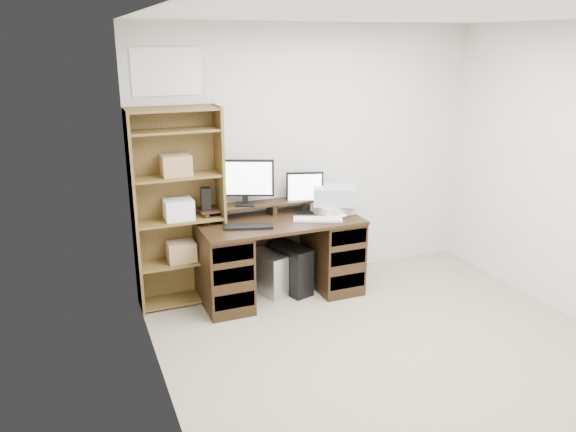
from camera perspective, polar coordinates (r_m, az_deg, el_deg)
room at (r=3.87m, az=14.43°, el=0.55°), size 3.54×4.04×2.54m
desk at (r=5.30m, az=-0.86°, el=-4.11°), size 1.50×0.70×0.75m
riser_shelf at (r=5.34m, az=-1.69°, el=1.18°), size 1.40×0.22×0.12m
monitor_wide at (r=5.19m, az=-4.40°, el=3.69°), size 0.51×0.24×0.43m
monitor_small at (r=5.38m, az=1.70°, el=2.63°), size 0.35×0.17×0.39m
speaker at (r=5.10m, az=-8.36°, el=1.73°), size 0.09×0.09×0.20m
keyboard_black at (r=4.97m, az=-4.02°, el=-1.07°), size 0.45×0.26×0.02m
keyboard_white at (r=5.18m, az=3.03°, el=-0.33°), size 0.47×0.30×0.02m
mouse at (r=5.27m, az=5.53°, el=0.04°), size 0.10×0.08×0.04m
printer at (r=5.40m, az=4.69°, el=0.78°), size 0.40×0.32×0.09m
basket at (r=5.36m, az=4.72°, el=2.11°), size 0.47×0.41×0.17m
tower_silver at (r=5.41m, az=-2.00°, el=-5.81°), size 0.29×0.44×0.41m
tower_black at (r=5.44m, az=0.28°, el=-5.34°), size 0.32×0.50×0.46m
bookshelf at (r=5.10m, az=-11.11°, el=0.93°), size 0.80×0.30×1.80m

